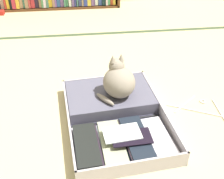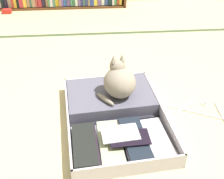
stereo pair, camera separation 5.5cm
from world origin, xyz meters
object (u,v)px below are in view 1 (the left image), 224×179
object	(u,v)px
clothes_hanger	(202,108)
small_red_pouch	(0,13)
open_suitcase	(114,112)
black_cat	(118,81)

from	to	relation	value
clothes_hanger	small_red_pouch	size ratio (longest dim) A/B	4.13
open_suitcase	black_cat	xyz separation A→B (m)	(0.05, 0.12, 0.16)
open_suitcase	clothes_hanger	xyz separation A→B (m)	(0.61, 0.02, -0.04)
clothes_hanger	small_red_pouch	xyz separation A→B (m)	(-1.72, 1.98, 0.02)
open_suitcase	black_cat	size ratio (longest dim) A/B	3.07
open_suitcase	black_cat	world-z (taller)	black_cat
open_suitcase	small_red_pouch	size ratio (longest dim) A/B	8.84
black_cat	clothes_hanger	xyz separation A→B (m)	(0.56, -0.10, -0.20)
black_cat	clothes_hanger	size ratio (longest dim) A/B	0.70
small_red_pouch	black_cat	bearing A→B (deg)	-58.41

